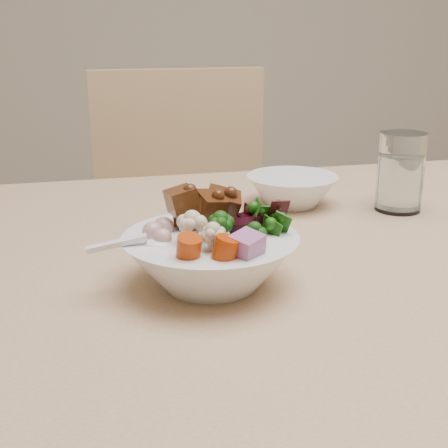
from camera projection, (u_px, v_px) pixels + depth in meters
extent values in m
cube|color=tan|center=(194.00, 281.00, 1.43)|extent=(0.44, 0.44, 0.04)
cube|color=tan|center=(179.00, 164.00, 1.53)|extent=(0.42, 0.05, 0.46)
cylinder|color=tan|center=(128.00, 425.00, 1.30)|extent=(0.03, 0.03, 0.43)
cylinder|color=tan|center=(290.00, 403.00, 1.37)|extent=(0.03, 0.03, 0.43)
cylinder|color=tan|center=(117.00, 343.00, 1.63)|extent=(0.03, 0.03, 0.43)
cylinder|color=tan|center=(248.00, 329.00, 1.70)|extent=(0.03, 0.03, 0.43)
sphere|color=black|center=(221.00, 230.00, 0.65)|extent=(0.03, 0.03, 0.03)
sphere|color=beige|center=(192.00, 232.00, 0.64)|extent=(0.03, 0.03, 0.03)
cube|color=black|center=(251.00, 225.00, 0.68)|extent=(0.03, 0.03, 0.02)
cube|color=#9D5E92|center=(246.00, 247.00, 0.60)|extent=(0.04, 0.04, 0.03)
cylinder|color=#C24705|center=(189.00, 249.00, 0.60)|extent=(0.03, 0.03, 0.03)
sphere|color=tan|center=(162.00, 238.00, 0.64)|extent=(0.02, 0.02, 0.02)
ellipsoid|color=white|center=(158.00, 244.00, 0.64)|extent=(0.03, 0.03, 0.01)
cube|color=white|center=(117.00, 243.00, 0.63)|extent=(0.06, 0.01, 0.01)
cylinder|color=white|center=(400.00, 172.00, 0.92)|extent=(0.07, 0.07, 0.12)
cylinder|color=white|center=(400.00, 182.00, 0.93)|extent=(0.06, 0.06, 0.08)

